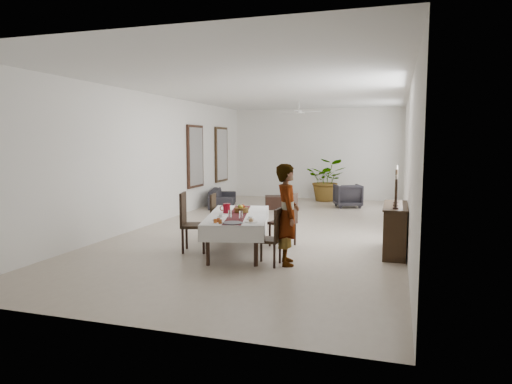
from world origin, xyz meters
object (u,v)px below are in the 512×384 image
object	(u,v)px
dining_table_top	(238,216)
sideboard_body	(395,230)
sofa	(223,198)
woman	(287,214)
red_pitcher	(227,208)

from	to	relation	value
dining_table_top	sideboard_body	xyz separation A→B (m)	(2.80, 0.68, -0.23)
dining_table_top	sofa	world-z (taller)	dining_table_top
sideboard_body	woman	bearing A→B (deg)	-142.34
woman	red_pitcher	bearing A→B (deg)	43.36
dining_table_top	woman	bearing A→B (deg)	-44.33
woman	sofa	size ratio (longest dim) A/B	0.90
sideboard_body	dining_table_top	bearing A→B (deg)	-166.30
dining_table_top	sideboard_body	distance (m)	2.89
sideboard_body	red_pitcher	bearing A→B (deg)	-168.78
red_pitcher	sofa	bearing A→B (deg)	112.19
dining_table_top	woman	distance (m)	1.28
sofa	sideboard_body	bearing A→B (deg)	-148.37
sideboard_body	sofa	xyz separation A→B (m)	(-5.25, 4.78, -0.16)
woman	dining_table_top	bearing A→B (deg)	41.05
dining_table_top	woman	size ratio (longest dim) A/B	1.30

